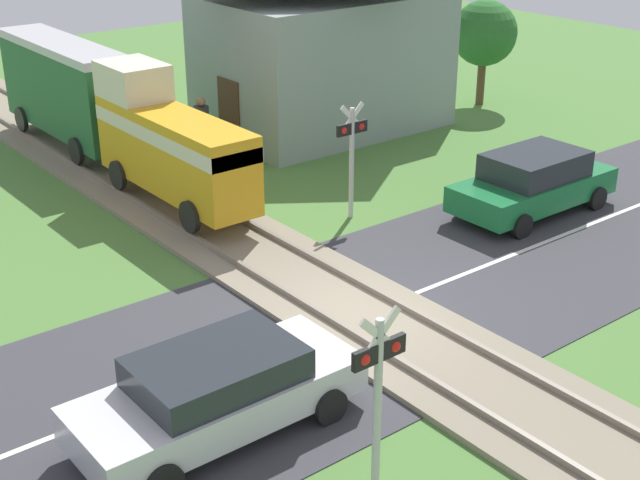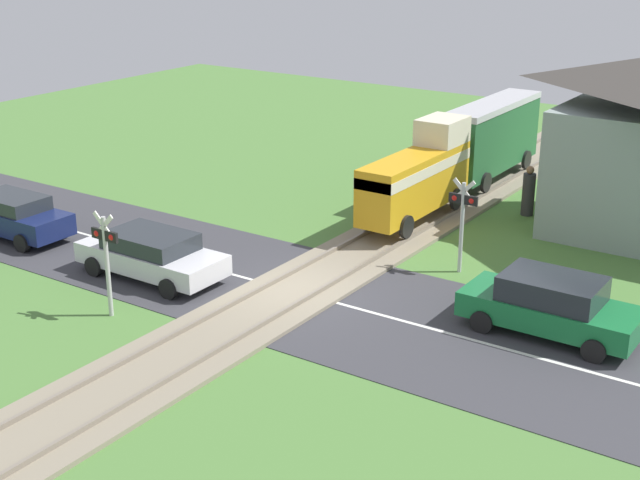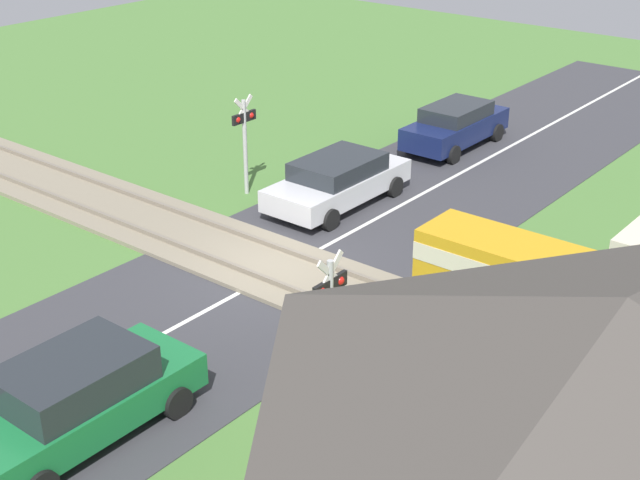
% 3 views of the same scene
% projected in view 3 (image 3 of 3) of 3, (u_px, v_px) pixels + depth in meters
% --- Properties ---
extents(ground_plane, '(60.00, 60.00, 0.00)m').
position_uv_depth(ground_plane, '(279.00, 272.00, 21.19)').
color(ground_plane, '#4C7A38').
extents(road_surface, '(48.00, 6.40, 0.02)m').
position_uv_depth(road_surface, '(279.00, 271.00, 21.19)').
color(road_surface, '#38383D').
rests_on(road_surface, ground_plane).
extents(track_bed, '(2.80, 48.00, 0.24)m').
position_uv_depth(track_bed, '(279.00, 269.00, 21.16)').
color(track_bed, gray).
rests_on(track_bed, ground_plane).
extents(car_near_crossing, '(4.58, 2.00, 1.39)m').
position_uv_depth(car_near_crossing, '(338.00, 180.00, 24.61)').
color(car_near_crossing, silver).
rests_on(car_near_crossing, ground_plane).
extents(car_far_side, '(4.43, 1.99, 1.56)m').
position_uv_depth(car_far_side, '(77.00, 397.00, 15.17)').
color(car_far_side, '#197038').
rests_on(car_far_side, ground_plane).
extents(car_behind_queue, '(4.30, 1.79, 1.44)m').
position_uv_depth(car_behind_queue, '(456.00, 125.00, 29.02)').
color(car_behind_queue, '#141E4C').
rests_on(car_behind_queue, ground_plane).
extents(crossing_signal_west_approach, '(0.90, 0.18, 2.88)m').
position_uv_depth(crossing_signal_west_approach, '(245.00, 132.00, 24.90)').
color(crossing_signal_west_approach, '#B7B7B7').
rests_on(crossing_signal_west_approach, ground_plane).
extents(crossing_signal_east_approach, '(0.90, 0.18, 2.88)m').
position_uv_depth(crossing_signal_east_approach, '(330.00, 306.00, 15.90)').
color(crossing_signal_east_approach, '#B7B7B7').
rests_on(crossing_signal_east_approach, ground_plane).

